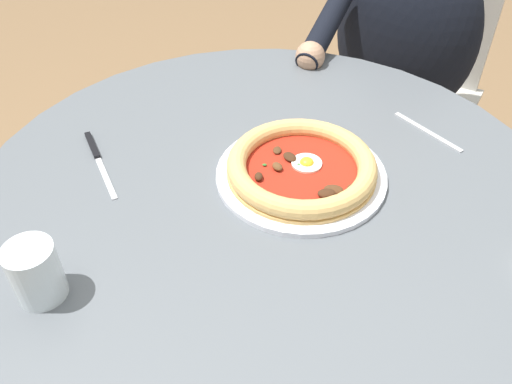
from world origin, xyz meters
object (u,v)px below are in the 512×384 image
at_px(fork_utensil, 428,132).
at_px(steak_knife, 96,154).
at_px(dining_table, 266,245).
at_px(pizza_on_plate, 301,168).
at_px(cafe_chair_diner, 411,71).
at_px(water_glass, 37,275).
at_px(diner_person, 393,96).

bearing_deg(fork_utensil, steak_knife, 10.41).
bearing_deg(dining_table, pizza_on_plate, -150.07).
height_order(dining_table, cafe_chair_diner, cafe_chair_diner).
xyz_separation_m(water_glass, steak_knife, (0.02, -0.32, -0.04)).
bearing_deg(dining_table, cafe_chair_diner, -116.98).
bearing_deg(water_glass, dining_table, -141.25).
bearing_deg(pizza_on_plate, dining_table, 29.93).
xyz_separation_m(dining_table, pizza_on_plate, (-0.06, -0.03, 0.17)).
relative_size(dining_table, diner_person, 0.92).
bearing_deg(fork_utensil, dining_table, 31.26).
height_order(steak_knife, diner_person, diner_person).
xyz_separation_m(fork_utensil, cafe_chair_diner, (-0.10, -0.61, -0.20)).
bearing_deg(fork_utensil, pizza_on_plate, 31.56).
height_order(steak_knife, fork_utensil, steak_knife).
distance_m(pizza_on_plate, cafe_chair_diner, 0.87).
bearing_deg(water_glass, cafe_chair_diner, -124.39).
xyz_separation_m(fork_utensil, diner_person, (-0.03, -0.48, -0.21)).
distance_m(fork_utensil, cafe_chair_diner, 0.65).
xyz_separation_m(dining_table, steak_knife, (0.33, -0.07, 0.15)).
xyz_separation_m(steak_knife, cafe_chair_diner, (-0.73, -0.72, -0.20)).
xyz_separation_m(pizza_on_plate, water_glass, (0.37, 0.28, 0.02)).
bearing_deg(diner_person, dining_table, 63.15).
bearing_deg(fork_utensil, water_glass, 35.18).
relative_size(water_glass, cafe_chair_diner, 0.11).
height_order(dining_table, fork_utensil, fork_utensil).
bearing_deg(cafe_chair_diner, water_glass, 55.61).
bearing_deg(diner_person, water_glass, 54.73).
xyz_separation_m(water_glass, fork_utensil, (-0.62, -0.44, -0.04)).
relative_size(dining_table, water_glass, 11.44).
distance_m(dining_table, pizza_on_plate, 0.18).
xyz_separation_m(pizza_on_plate, diner_person, (-0.28, -0.63, -0.23)).
xyz_separation_m(diner_person, cafe_chair_diner, (-0.07, -0.13, 0.01)).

